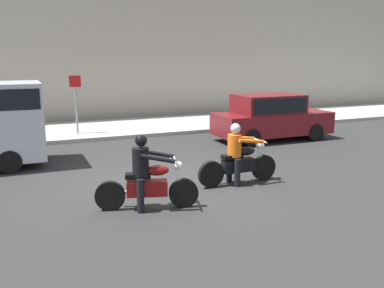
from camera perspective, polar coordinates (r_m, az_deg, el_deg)
name	(u,v)px	position (r m, az deg, el deg)	size (l,w,h in m)	color
ground_plane	(165,181)	(10.83, -3.71, -5.04)	(80.00, 80.00, 0.00)	#292929
sidewalk_slab	(103,129)	(18.38, -11.94, 2.00)	(40.00, 4.40, 0.14)	#99968E
motorcycle_with_rider_black_leather	(146,179)	(8.81, -6.18, -4.70)	(2.10, 0.87, 1.59)	black
motorcycle_with_rider_orange_stripe	(238,159)	(10.53, 6.21, -2.02)	(2.17, 0.70, 1.53)	black
parked_sedan_maroon	(271,117)	(16.15, 10.54, 3.62)	(4.39, 1.82, 1.72)	maroon
street_sign_post	(76,98)	(17.01, -15.38, 6.01)	(0.44, 0.08, 2.27)	gray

